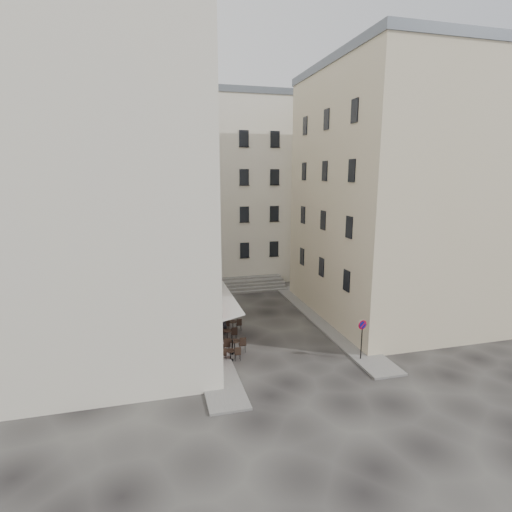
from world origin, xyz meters
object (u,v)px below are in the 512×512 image
object	(u,v)px
no_parking_sign	(362,332)
bistro_table_b	(234,345)
bistro_table_a	(230,354)
pedestrian	(224,323)

from	to	relation	value
no_parking_sign	bistro_table_b	bearing A→B (deg)	148.28
no_parking_sign	bistro_table_b	world-z (taller)	no_parking_sign
bistro_table_a	pedestrian	size ratio (longest dim) A/B	0.74
bistro_table_b	pedestrian	bearing A→B (deg)	92.56
no_parking_sign	bistro_table_a	size ratio (longest dim) A/B	2.13
no_parking_sign	bistro_table_b	size ratio (longest dim) A/B	1.84
no_parking_sign	bistro_table_b	xyz separation A→B (m)	(-6.99, 2.96, -1.29)
bistro_table_b	no_parking_sign	bearing A→B (deg)	-22.94
bistro_table_b	pedestrian	world-z (taller)	pedestrian
bistro_table_b	bistro_table_a	bearing A→B (deg)	-113.71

